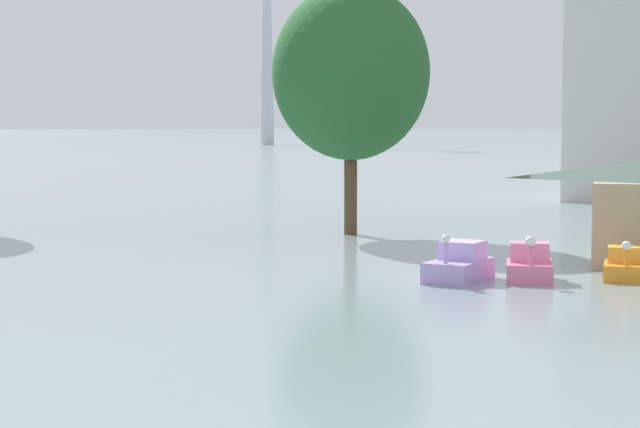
% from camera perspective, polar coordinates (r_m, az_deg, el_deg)
% --- Properties ---
extents(pedal_boat_lavender, '(2.21, 3.25, 1.73)m').
position_cam_1_polar(pedal_boat_lavender, '(39.00, 7.20, -2.63)').
color(pedal_boat_lavender, '#B299D8').
rests_on(pedal_boat_lavender, ground).
extents(pedal_boat_pink, '(1.84, 2.40, 1.68)m').
position_cam_1_polar(pedal_boat_pink, '(39.25, 10.75, -2.64)').
color(pedal_boat_pink, pink).
rests_on(pedal_boat_pink, ground).
extents(pedal_boat_orange, '(1.53, 2.25, 1.46)m').
position_cam_1_polar(pedal_boat_orange, '(40.45, 15.51, -2.62)').
color(pedal_boat_orange, orange).
rests_on(pedal_boat_orange, ground).
extents(shoreline_tree_mid, '(7.75, 7.75, 12.30)m').
position_cam_1_polar(shoreline_tree_mid, '(54.58, 1.60, 7.30)').
color(shoreline_tree_mid, brown).
rests_on(shoreline_tree_mid, ground).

